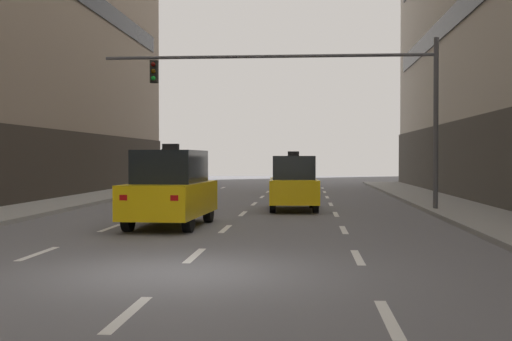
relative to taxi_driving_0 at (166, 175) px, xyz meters
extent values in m
plane|color=slate|center=(4.94, -22.25, -1.11)|extent=(120.00, 120.00, 0.00)
cube|color=silver|center=(1.68, -20.25, -1.11)|extent=(0.16, 2.00, 0.01)
cube|color=silver|center=(1.68, -15.25, -1.11)|extent=(0.16, 2.00, 0.01)
cube|color=silver|center=(1.68, -10.25, -1.11)|extent=(0.16, 2.00, 0.01)
cube|color=silver|center=(1.68, -5.25, -1.11)|extent=(0.16, 2.00, 0.01)
cube|color=silver|center=(1.68, -0.25, -1.11)|extent=(0.16, 2.00, 0.01)
cube|color=silver|center=(1.68, 4.75, -1.11)|extent=(0.16, 2.00, 0.01)
cube|color=silver|center=(1.68, 9.75, -1.11)|extent=(0.16, 2.00, 0.01)
cube|color=silver|center=(4.94, -25.25, -1.11)|extent=(0.16, 2.00, 0.01)
cube|color=silver|center=(4.94, -20.25, -1.11)|extent=(0.16, 2.00, 0.01)
cube|color=silver|center=(4.94, -15.25, -1.11)|extent=(0.16, 2.00, 0.01)
cube|color=silver|center=(4.94, -10.25, -1.11)|extent=(0.16, 2.00, 0.01)
cube|color=silver|center=(4.94, -5.25, -1.11)|extent=(0.16, 2.00, 0.01)
cube|color=silver|center=(4.94, -0.25, -1.11)|extent=(0.16, 2.00, 0.01)
cube|color=silver|center=(4.94, 4.75, -1.11)|extent=(0.16, 2.00, 0.01)
cube|color=silver|center=(4.94, 9.75, -1.11)|extent=(0.16, 2.00, 0.01)
cube|color=silver|center=(8.19, -25.25, -1.11)|extent=(0.16, 2.00, 0.01)
cube|color=silver|center=(8.19, -20.25, -1.11)|extent=(0.16, 2.00, 0.01)
cube|color=silver|center=(8.19, -15.25, -1.11)|extent=(0.16, 2.00, 0.01)
cube|color=silver|center=(8.19, -10.25, -1.11)|extent=(0.16, 2.00, 0.01)
cube|color=silver|center=(8.19, -5.25, -1.11)|extent=(0.16, 2.00, 0.01)
cube|color=silver|center=(8.19, -0.25, -1.11)|extent=(0.16, 2.00, 0.01)
cube|color=silver|center=(8.19, 4.75, -1.11)|extent=(0.16, 2.00, 0.01)
cube|color=silver|center=(8.19, 9.75, -1.11)|extent=(0.16, 2.00, 0.01)
cylinder|color=black|center=(-0.81, 1.43, -0.76)|extent=(0.24, 0.69, 0.69)
cylinder|color=black|center=(0.87, 1.39, -0.76)|extent=(0.24, 0.69, 0.69)
cylinder|color=black|center=(-0.87, -1.39, -0.76)|extent=(0.24, 0.69, 0.69)
cylinder|color=black|center=(0.81, -1.43, -0.76)|extent=(0.24, 0.69, 0.69)
cube|color=yellow|center=(0.00, 0.00, -0.29)|extent=(2.02, 4.64, 0.94)
cube|color=black|center=(0.00, 0.00, 0.65)|extent=(1.73, 2.75, 0.94)
cube|color=white|center=(-0.63, 2.27, -0.13)|extent=(0.21, 0.09, 0.15)
cube|color=red|center=(-0.72, -2.24, -0.13)|extent=(0.21, 0.09, 0.15)
cube|color=white|center=(0.72, 2.24, -0.13)|extent=(0.21, 0.09, 0.15)
cube|color=red|center=(0.63, -2.27, -0.13)|extent=(0.21, 0.09, 0.15)
cube|color=black|center=(0.00, 0.00, 1.21)|extent=(0.46, 0.22, 0.19)
cylinder|color=black|center=(2.55, -13.36, -0.77)|extent=(0.26, 0.69, 0.68)
cylinder|color=black|center=(4.19, -13.43, -0.77)|extent=(0.26, 0.69, 0.68)
cylinder|color=black|center=(2.43, -16.12, -0.77)|extent=(0.26, 0.69, 0.68)
cylinder|color=black|center=(4.07, -16.20, -0.77)|extent=(0.26, 0.69, 0.68)
cube|color=yellow|center=(3.31, -14.78, -0.31)|extent=(2.08, 4.59, 0.92)
cube|color=black|center=(3.31, -14.78, 0.61)|extent=(1.76, 2.74, 0.92)
cube|color=white|center=(2.75, -12.53, -0.15)|extent=(0.21, 0.09, 0.14)
cube|color=red|center=(2.55, -16.96, -0.15)|extent=(0.21, 0.09, 0.14)
cube|color=white|center=(4.07, -12.59, -0.15)|extent=(0.21, 0.09, 0.14)
cube|color=red|center=(3.87, -17.02, -0.15)|extent=(0.21, 0.09, 0.14)
cube|color=black|center=(3.31, -14.78, 1.17)|extent=(0.46, 0.22, 0.18)
cylinder|color=black|center=(5.72, 5.41, -0.77)|extent=(0.24, 0.69, 0.68)
cylinder|color=black|center=(7.38, 5.37, -0.77)|extent=(0.24, 0.69, 0.68)
cylinder|color=black|center=(5.66, 2.61, -0.77)|extent=(0.24, 0.69, 0.68)
cylinder|color=black|center=(7.32, 2.58, -0.77)|extent=(0.24, 0.69, 0.68)
cube|color=yellow|center=(6.52, 3.99, -0.44)|extent=(2.01, 4.60, 0.66)
cube|color=black|center=(6.52, 3.79, 0.25)|extent=(1.70, 2.01, 0.70)
cube|color=white|center=(5.90, 6.25, -0.32)|extent=(0.21, 0.09, 0.15)
cube|color=red|center=(5.80, 1.77, -0.32)|extent=(0.21, 0.09, 0.15)
cube|color=white|center=(7.24, 6.22, -0.32)|extent=(0.21, 0.09, 0.15)
cube|color=red|center=(7.14, 1.74, -0.32)|extent=(0.21, 0.09, 0.15)
cube|color=black|center=(6.52, 3.79, 0.69)|extent=(0.46, 0.22, 0.19)
cylinder|color=black|center=(5.86, -7.26, -0.79)|extent=(0.24, 0.64, 0.63)
cylinder|color=black|center=(7.39, -7.19, -0.79)|extent=(0.24, 0.64, 0.63)
cylinder|color=black|center=(5.97, -9.84, -0.79)|extent=(0.24, 0.64, 0.63)
cylinder|color=black|center=(7.50, -9.77, -0.79)|extent=(0.24, 0.64, 0.63)
cube|color=yellow|center=(6.68, -8.52, -0.36)|extent=(1.94, 4.28, 0.86)
cube|color=black|center=(6.68, -8.52, 0.50)|extent=(1.64, 2.55, 0.86)
cube|color=white|center=(5.97, -6.48, -0.21)|extent=(0.19, 0.08, 0.13)
cube|color=red|center=(6.15, -10.61, -0.21)|extent=(0.19, 0.08, 0.13)
cube|color=white|center=(7.21, -6.42, -0.21)|extent=(0.19, 0.08, 0.13)
cube|color=red|center=(7.38, -10.55, -0.21)|extent=(0.19, 0.08, 0.13)
cube|color=black|center=(6.68, -8.52, 1.02)|extent=(0.43, 0.21, 0.17)
cylinder|color=#4C4C51|center=(11.85, -8.96, 2.13)|extent=(0.18, 0.18, 6.19)
cylinder|color=#4C4C51|center=(5.75, -8.96, 4.61)|extent=(12.21, 0.12, 0.12)
cube|color=black|center=(1.47, -8.96, 4.09)|extent=(0.28, 0.24, 0.84)
sphere|color=#4B0704|center=(1.47, -9.10, 4.35)|extent=(0.17, 0.17, 0.17)
sphere|color=#523505|center=(1.47, -9.10, 4.09)|extent=(0.17, 0.17, 0.17)
sphere|color=green|center=(1.47, -9.10, 3.83)|extent=(0.17, 0.17, 0.17)
camera|label=1|loc=(7.19, -33.43, 0.87)|focal=46.50mm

